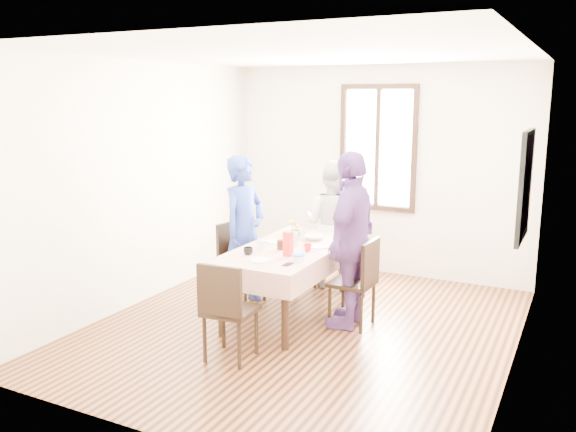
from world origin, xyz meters
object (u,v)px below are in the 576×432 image
object	(u,v)px
chair_left	(243,263)
chair_near	(230,310)
person_far	(333,224)
person_left	(244,230)
dining_table	(290,282)
chair_far	(333,250)
chair_right	(352,282)
person_right	(351,240)

from	to	relation	value
chair_left	chair_near	xyz separation A→B (m)	(0.68, -1.34, 0.00)
person_far	person_left	bearing A→B (deg)	60.78
chair_left	person_left	bearing A→B (deg)	98.91
dining_table	chair_near	distance (m)	1.18
chair_left	chair_far	xyz separation A→B (m)	(0.68, 1.02, 0.00)
chair_right	person_right	distance (m)	0.44
chair_near	person_right	distance (m)	1.47
chair_right	chair_far	size ratio (longest dim) A/B	1.00
chair_near	person_right	xyz separation A→B (m)	(0.66, 1.23, 0.44)
chair_left	person_far	xyz separation A→B (m)	(0.68, 1.00, 0.32)
dining_table	chair_far	size ratio (longest dim) A/B	1.88
dining_table	person_left	size ratio (longest dim) A/B	1.02
chair_right	chair_far	world-z (taller)	same
chair_far	chair_near	world-z (taller)	same
person_left	person_right	size ratio (longest dim) A/B	0.93
dining_table	person_right	distance (m)	0.84
chair_right	person_left	bearing A→B (deg)	87.13
chair_left	chair_near	size ratio (longest dim) A/B	1.00
chair_far	dining_table	bearing A→B (deg)	87.71
dining_table	person_far	xyz separation A→B (m)	(0.00, 1.16, 0.40)
chair_right	chair_near	bearing A→B (deg)	152.88
chair_near	chair_left	bearing A→B (deg)	112.85
chair_near	person_left	bearing A→B (deg)	112.23
chair_left	chair_right	distance (m)	1.36
dining_table	person_far	distance (m)	1.23
chair_near	person_left	size ratio (longest dim) A/B	0.54
chair_left	person_far	world-z (taller)	person_far
chair_near	person_right	size ratio (longest dim) A/B	0.51
chair_far	person_left	bearing A→B (deg)	54.75
dining_table	person_left	distance (m)	0.82
person_far	chair_left	bearing A→B (deg)	60.07
chair_far	person_right	size ratio (longest dim) A/B	0.51
chair_near	person_left	world-z (taller)	person_left
chair_right	person_left	xyz separation A→B (m)	(-1.34, 0.11, 0.38)
chair_right	chair_left	bearing A→B (deg)	87.19
chair_right	person_far	distance (m)	1.33
dining_table	person_left	world-z (taller)	person_left
dining_table	chair_right	xyz separation A→B (m)	(0.68, 0.05, 0.08)
dining_table	chair_right	distance (m)	0.68
chair_right	chair_far	bearing A→B (deg)	32.79
person_far	chair_far	bearing A→B (deg)	-85.70
person_left	person_right	distance (m)	1.33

